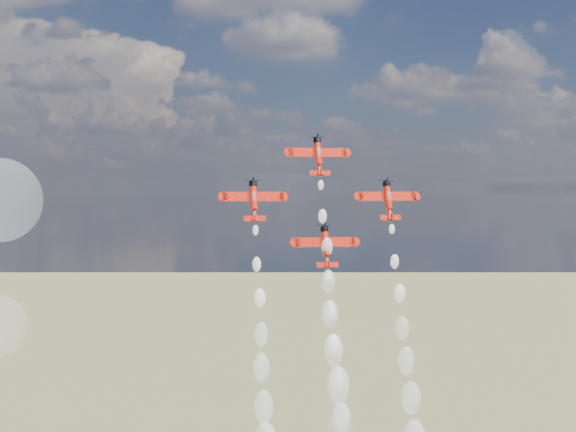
{
  "coord_description": "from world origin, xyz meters",
  "views": [
    {
      "loc": [
        -19.99,
        -121.59,
        104.73
      ],
      "look_at": [
        3.79,
        14.81,
        99.98
      ],
      "focal_mm": 50.0,
      "sensor_mm": 36.0,
      "label": 1
    }
  ],
  "objects_px": {
    "plane_lead": "(318,155)",
    "plane_slot": "(326,246)",
    "plane_right": "(388,200)",
    "plane_left": "(254,200)"
  },
  "relations": [
    {
      "from": "plane_left",
      "to": "plane_slot",
      "type": "xyz_separation_m",
      "value": [
        11.99,
        -3.07,
        -7.81
      ]
    },
    {
      "from": "plane_right",
      "to": "plane_slot",
      "type": "distance_m",
      "value": 14.63
    },
    {
      "from": "plane_left",
      "to": "plane_right",
      "type": "xyz_separation_m",
      "value": [
        23.97,
        0.0,
        0.0
      ]
    },
    {
      "from": "plane_lead",
      "to": "plane_slot",
      "type": "height_order",
      "value": "plane_lead"
    },
    {
      "from": "plane_lead",
      "to": "plane_left",
      "type": "xyz_separation_m",
      "value": [
        -11.99,
        -3.07,
        -7.81
      ]
    },
    {
      "from": "plane_lead",
      "to": "plane_right",
      "type": "relative_size",
      "value": 1.0
    },
    {
      "from": "plane_left",
      "to": "plane_slot",
      "type": "relative_size",
      "value": 1.0
    },
    {
      "from": "plane_right",
      "to": "plane_slot",
      "type": "bearing_deg",
      "value": -165.64
    },
    {
      "from": "plane_left",
      "to": "plane_right",
      "type": "distance_m",
      "value": 23.97
    },
    {
      "from": "plane_slot",
      "to": "plane_lead",
      "type": "bearing_deg",
      "value": 90.0
    }
  ]
}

